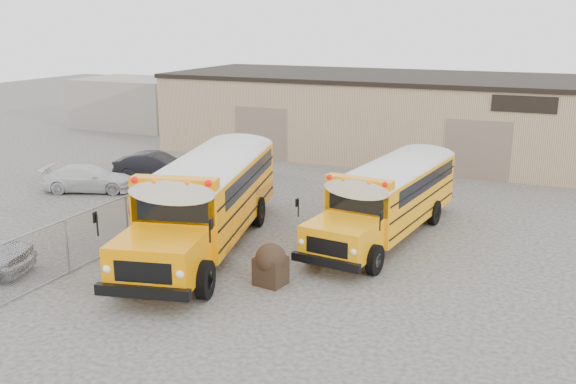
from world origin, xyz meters
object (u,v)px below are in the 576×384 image
at_px(school_bus_left, 252,155).
at_px(school_bus_right, 438,163).
at_px(car_dark, 156,166).
at_px(tarp_bundle, 271,264).
at_px(car_white, 89,178).

xyz_separation_m(school_bus_left, school_bus_right, (7.87, 2.80, -0.26)).
xyz_separation_m(school_bus_right, car_dark, (-13.68, -2.05, -0.94)).
relative_size(school_bus_left, tarp_bundle, 8.81).
bearing_deg(car_white, tarp_bundle, -139.33).
height_order(school_bus_left, school_bus_right, school_bus_left).
height_order(school_bus_left, car_white, school_bus_left).
height_order(school_bus_right, car_white, school_bus_right).
xyz_separation_m(school_bus_left, tarp_bundle, (5.21, -9.04, -1.22)).
xyz_separation_m(tarp_bundle, car_dark, (-11.01, 9.79, 0.01)).
distance_m(school_bus_left, tarp_bundle, 10.50).
bearing_deg(school_bus_left, car_dark, 172.64).
bearing_deg(school_bus_right, car_dark, -171.46).
xyz_separation_m(school_bus_right, car_white, (-15.17, -5.28, -1.00)).
bearing_deg(school_bus_left, tarp_bundle, -60.06).
bearing_deg(tarp_bundle, school_bus_left, 119.94).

